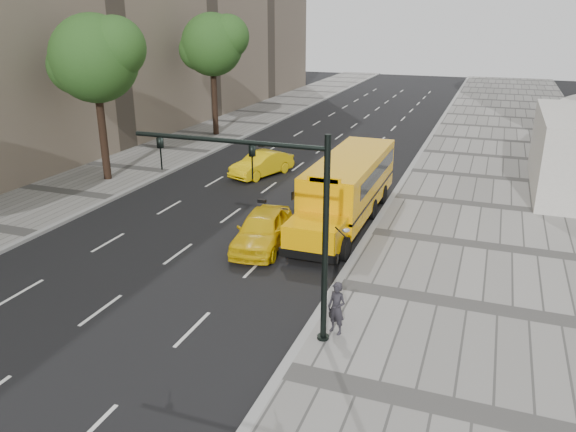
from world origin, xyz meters
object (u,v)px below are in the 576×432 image
(school_bus, at_px, (349,183))
(taxi_near, at_px, (262,229))
(taxi_far, at_px, (262,164))
(pedestrian, at_px, (337,308))
(tree_c, at_px, (213,44))
(tree_b, at_px, (96,58))
(traffic_signal, at_px, (279,210))

(school_bus, relative_size, taxi_near, 2.47)
(taxi_far, distance_m, pedestrian, 18.50)
(taxi_far, bearing_deg, tree_c, 149.40)
(tree_b, distance_m, taxi_near, 15.15)
(school_bus, xyz_separation_m, traffic_signal, (0.69, -10.95, 2.33))
(tree_c, relative_size, taxi_far, 2.15)
(school_bus, distance_m, taxi_near, 5.44)
(taxi_far, bearing_deg, tree_b, -132.28)
(pedestrian, height_order, traffic_signal, traffic_signal)
(pedestrian, bearing_deg, school_bus, 124.82)
(tree_b, relative_size, school_bus, 0.82)
(tree_b, height_order, school_bus, tree_b)
(school_bus, xyz_separation_m, taxi_near, (-2.50, -4.73, -0.97))
(tree_c, relative_size, traffic_signal, 1.48)
(school_bus, relative_size, traffic_signal, 1.81)
(tree_c, xyz_separation_m, school_bus, (14.91, -15.25, -5.38))
(taxi_near, distance_m, taxi_far, 11.17)
(taxi_near, xyz_separation_m, pedestrian, (4.87, -5.74, 0.19))
(tree_b, xyz_separation_m, traffic_signal, (15.60, -12.23, -2.99))
(tree_c, height_order, taxi_near, tree_c)
(tree_b, distance_m, pedestrian, 21.76)
(tree_c, relative_size, taxi_near, 2.03)
(school_bus, bearing_deg, tree_b, 175.09)
(taxi_far, relative_size, pedestrian, 2.62)
(tree_b, relative_size, taxi_near, 2.02)
(tree_b, relative_size, pedestrian, 5.63)
(taxi_near, bearing_deg, taxi_far, 105.81)
(tree_c, bearing_deg, school_bus, -45.64)
(tree_c, distance_m, school_bus, 21.99)
(tree_b, height_order, taxi_far, tree_b)
(tree_c, bearing_deg, pedestrian, -56.11)
(tree_b, bearing_deg, school_bus, -4.91)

